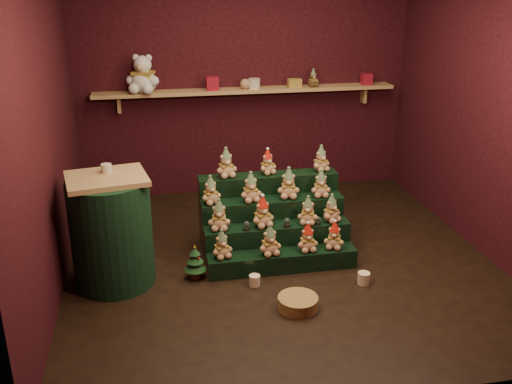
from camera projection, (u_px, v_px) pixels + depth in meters
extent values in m
plane|color=black|center=(281.00, 260.00, 5.53)|extent=(4.00, 4.00, 0.00)
cube|color=black|center=(244.00, 79.00, 6.91)|extent=(4.00, 0.10, 2.80)
cube|color=black|center=(368.00, 206.00, 3.15)|extent=(4.00, 0.10, 2.80)
cube|color=black|center=(40.00, 130.00, 4.67)|extent=(0.10, 4.00, 2.80)
cube|color=black|center=(494.00, 109.00, 5.38)|extent=(0.10, 4.00, 2.80)
cube|color=tan|center=(247.00, 90.00, 6.78)|extent=(3.60, 0.26, 0.04)
cube|color=tan|center=(119.00, 104.00, 6.63)|extent=(0.04, 0.12, 0.20)
cube|color=tan|center=(364.00, 95.00, 7.15)|extent=(0.04, 0.12, 0.20)
cube|color=black|center=(282.00, 261.00, 5.32)|extent=(1.40, 0.22, 0.18)
cube|color=black|center=(277.00, 242.00, 5.49)|extent=(1.40, 0.22, 0.36)
cube|color=black|center=(272.00, 224.00, 5.66)|extent=(1.40, 0.22, 0.54)
cube|color=black|center=(268.00, 208.00, 5.83)|extent=(1.40, 0.22, 0.72)
cylinder|color=black|center=(247.00, 229.00, 5.31)|extent=(0.06, 0.06, 0.02)
sphere|color=white|center=(247.00, 225.00, 5.30)|extent=(0.07, 0.07, 0.07)
cylinder|color=black|center=(287.00, 226.00, 5.38)|extent=(0.06, 0.06, 0.03)
sphere|color=white|center=(287.00, 221.00, 5.37)|extent=(0.07, 0.07, 0.07)
cylinder|color=black|center=(318.00, 223.00, 5.43)|extent=(0.06, 0.06, 0.02)
sphere|color=white|center=(318.00, 220.00, 5.42)|extent=(0.06, 0.06, 0.06)
cube|color=tan|center=(106.00, 179.00, 4.79)|extent=(0.75, 0.66, 0.04)
cylinder|color=black|center=(112.00, 233.00, 4.97)|extent=(0.70, 0.70, 0.97)
cylinder|color=beige|center=(106.00, 168.00, 4.86)|extent=(0.09, 0.09, 0.07)
cylinder|color=#4C301B|center=(196.00, 276.00, 5.19)|extent=(0.10, 0.10, 0.05)
cone|color=#14371A|center=(195.00, 264.00, 5.15)|extent=(0.20, 0.20, 0.10)
cone|color=#14371A|center=(195.00, 257.00, 5.13)|extent=(0.15, 0.15, 0.09)
cone|color=#14371A|center=(195.00, 251.00, 5.10)|extent=(0.10, 0.10, 0.07)
cone|color=gold|center=(194.00, 246.00, 5.08)|extent=(0.03, 0.03, 0.03)
cylinder|color=beige|center=(255.00, 280.00, 5.06)|extent=(0.10, 0.10, 0.10)
cylinder|color=beige|center=(364.00, 278.00, 5.09)|extent=(0.11, 0.11, 0.11)
cylinder|color=#A98744|center=(298.00, 303.00, 4.71)|extent=(0.44, 0.44, 0.10)
cube|color=#A7192C|center=(212.00, 83.00, 6.65)|extent=(0.14, 0.14, 0.16)
cylinder|color=beige|center=(254.00, 84.00, 6.75)|extent=(0.14, 0.14, 0.12)
cube|color=#A7192C|center=(366.00, 79.00, 6.99)|extent=(0.12, 0.12, 0.14)
sphere|color=tan|center=(245.00, 84.00, 6.73)|extent=(0.12, 0.12, 0.12)
cube|color=orange|center=(294.00, 83.00, 6.84)|extent=(0.16, 0.10, 0.10)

